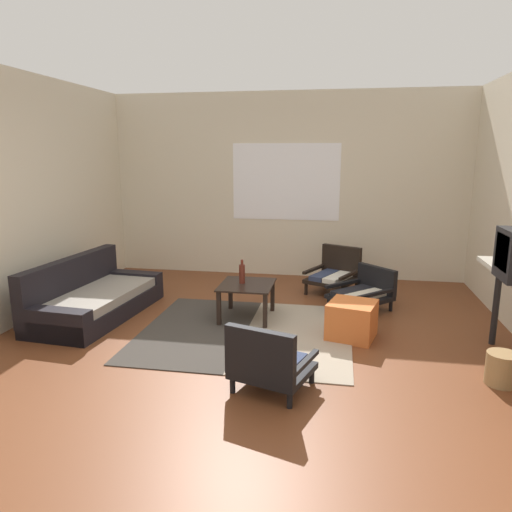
# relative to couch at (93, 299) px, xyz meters

# --- Properties ---
(ground_plane) EXTENTS (7.80, 7.80, 0.00)m
(ground_plane) POSITION_rel_couch_xyz_m (1.94, -0.77, -0.20)
(ground_plane) COLOR brown
(far_wall_with_window) EXTENTS (5.60, 0.13, 2.70)m
(far_wall_with_window) POSITION_rel_couch_xyz_m (1.94, 2.29, 1.15)
(far_wall_with_window) COLOR beige
(far_wall_with_window) RESTS_ON ground
(area_rug) EXTENTS (2.16, 1.99, 0.01)m
(area_rug) POSITION_rel_couch_xyz_m (1.83, -0.22, -0.20)
(area_rug) COLOR #38332D
(area_rug) RESTS_ON ground
(couch) EXTENTS (0.94, 1.78, 0.66)m
(couch) POSITION_rel_couch_xyz_m (0.00, 0.00, 0.00)
(couch) COLOR black
(couch) RESTS_ON ground
(coffee_table) EXTENTS (0.58, 0.64, 0.40)m
(coffee_table) POSITION_rel_couch_xyz_m (1.75, 0.21, 0.13)
(coffee_table) COLOR black
(coffee_table) RESTS_ON ground
(armchair_by_window) EXTENTS (0.77, 0.79, 0.60)m
(armchair_by_window) POSITION_rel_couch_xyz_m (2.71, 1.45, 0.07)
(armchair_by_window) COLOR black
(armchair_by_window) RESTS_ON ground
(armchair_striped_foreground) EXTENTS (0.70, 0.67, 0.57)m
(armchair_striped_foreground) POSITION_rel_couch_xyz_m (2.25, -1.42, 0.04)
(armchair_striped_foreground) COLOR black
(armchair_striped_foreground) RESTS_ON ground
(armchair_corner) EXTENTS (0.84, 0.84, 0.49)m
(armchair_corner) POSITION_rel_couch_xyz_m (3.07, 0.79, 0.02)
(armchair_corner) COLOR black
(armchair_corner) RESTS_ON ground
(ottoman_orange) EXTENTS (0.54, 0.54, 0.37)m
(ottoman_orange) POSITION_rel_couch_xyz_m (2.90, -0.16, -0.01)
(ottoman_orange) COLOR #D1662D
(ottoman_orange) RESTS_ON ground
(clay_vase) EXTENTS (0.19, 0.19, 0.31)m
(clay_vase) POSITION_rel_couch_xyz_m (4.26, -0.33, 0.78)
(clay_vase) COLOR #935B38
(clay_vase) RESTS_ON console_shelf
(glass_bottle) EXTENTS (0.07, 0.07, 0.27)m
(glass_bottle) POSITION_rel_couch_xyz_m (1.69, 0.24, 0.31)
(glass_bottle) COLOR #5B2319
(glass_bottle) RESTS_ON coffee_table
(wicker_basket) EXTENTS (0.25, 0.25, 0.26)m
(wicker_basket) POSITION_rel_couch_xyz_m (4.07, -0.96, -0.07)
(wicker_basket) COLOR #9E7A4C
(wicker_basket) RESTS_ON ground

